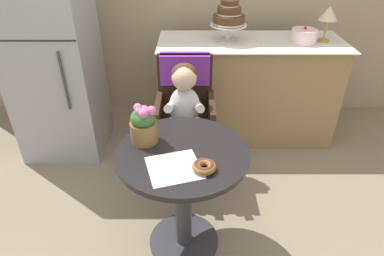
{
  "coord_description": "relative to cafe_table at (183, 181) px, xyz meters",
  "views": [
    {
      "loc": [
        0.05,
        -1.45,
        1.78
      ],
      "look_at": [
        0.05,
        0.15,
        0.77
      ],
      "focal_mm": 31.48,
      "sensor_mm": 36.0,
      "label": 1
    }
  ],
  "objects": [
    {
      "name": "donut_front",
      "position": [
        0.11,
        -0.16,
        0.24
      ],
      "size": [
        0.12,
        0.12,
        0.04
      ],
      "color": "#936033",
      "rests_on": "cafe_table"
    },
    {
      "name": "refrigerator",
      "position": [
        -1.05,
        1.1,
        0.34
      ],
      "size": [
        0.64,
        0.63,
        1.7
      ],
      "color": "#9EA0A5",
      "rests_on": "ground"
    },
    {
      "name": "round_layer_cake",
      "position": [
        0.96,
        1.27,
        0.45
      ],
      "size": [
        0.21,
        0.21,
        0.13
      ],
      "color": "silver",
      "rests_on": "display_counter"
    },
    {
      "name": "display_counter",
      "position": [
        0.55,
        1.3,
        -0.05
      ],
      "size": [
        1.56,
        0.62,
        0.9
      ],
      "color": "#93754C",
      "rests_on": "ground"
    },
    {
      "name": "tiered_cake_stand",
      "position": [
        0.35,
        1.3,
        0.59
      ],
      "size": [
        0.3,
        0.3,
        0.33
      ],
      "color": "silver",
      "rests_on": "display_counter"
    },
    {
      "name": "paper_napkin",
      "position": [
        -0.04,
        -0.14,
        0.21
      ],
      "size": [
        0.31,
        0.31,
        0.0
      ],
      "primitive_type": "cube",
      "rotation": [
        0.0,
        0.0,
        0.29
      ],
      "color": "white",
      "rests_on": "cafe_table"
    },
    {
      "name": "ground_plane",
      "position": [
        0.0,
        0.0,
        -0.51
      ],
      "size": [
        8.0,
        8.0,
        0.0
      ],
      "primitive_type": "plane",
      "color": "gray"
    },
    {
      "name": "table_lamp",
      "position": [
        1.14,
        1.29,
        0.61
      ],
      "size": [
        0.15,
        0.15,
        0.28
      ],
      "color": "#B28C47",
      "rests_on": "display_counter"
    },
    {
      "name": "cafe_table",
      "position": [
        0.0,
        0.0,
        0.0
      ],
      "size": [
        0.72,
        0.72,
        0.72
      ],
      "color": "black",
      "rests_on": "ground"
    },
    {
      "name": "wicker_chair",
      "position": [
        0.0,
        0.75,
        0.13
      ],
      "size": [
        0.42,
        0.45,
        0.95
      ],
      "rotation": [
        0.0,
        0.0,
        -0.03
      ],
      "color": "#332114",
      "rests_on": "ground"
    },
    {
      "name": "flower_vase",
      "position": [
        -0.21,
        0.09,
        0.32
      ],
      "size": [
        0.15,
        0.15,
        0.23
      ],
      "color": "brown",
      "rests_on": "cafe_table"
    },
    {
      "name": "seated_child",
      "position": [
        0.0,
        0.59,
        0.17
      ],
      "size": [
        0.27,
        0.32,
        0.73
      ],
      "color": "silver",
      "rests_on": "ground"
    }
  ]
}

